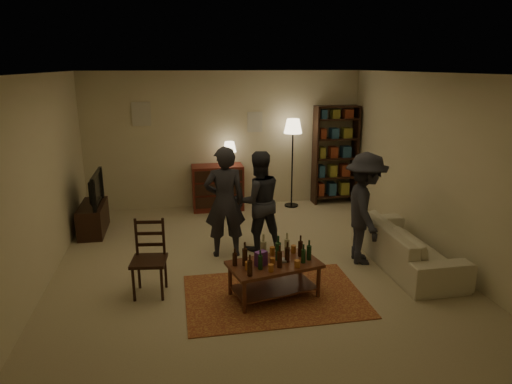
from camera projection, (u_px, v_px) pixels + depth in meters
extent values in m
plane|color=#C6B793|center=(251.00, 264.00, 6.65)|extent=(6.00, 6.00, 0.00)
plane|color=beige|center=(225.00, 140.00, 9.12)|extent=(5.50, 0.00, 5.50)
plane|color=beige|center=(38.00, 183.00, 5.80)|extent=(0.00, 6.00, 6.00)
plane|color=beige|center=(433.00, 166.00, 6.76)|extent=(0.00, 6.00, 6.00)
plane|color=beige|center=(318.00, 265.00, 3.44)|extent=(5.50, 0.00, 5.50)
plane|color=white|center=(250.00, 73.00, 5.92)|extent=(6.00, 6.00, 0.00)
cube|color=beige|center=(141.00, 114.00, 8.68)|extent=(0.35, 0.03, 0.45)
cube|color=beige|center=(255.00, 122.00, 9.11)|extent=(0.30, 0.03, 0.40)
cube|color=maroon|center=(274.00, 296.00, 5.73)|extent=(2.20, 1.50, 0.01)
cube|color=brown|center=(274.00, 264.00, 5.62)|extent=(1.21, 0.83, 0.04)
cube|color=brown|center=(274.00, 287.00, 5.70)|extent=(1.09, 0.71, 0.02)
cylinder|color=brown|center=(244.00, 298.00, 5.27)|extent=(0.05, 0.05, 0.41)
cylinder|color=brown|center=(318.00, 282.00, 5.65)|extent=(0.05, 0.05, 0.41)
cylinder|color=brown|center=(230.00, 280.00, 5.70)|extent=(0.05, 0.05, 0.41)
cylinder|color=brown|center=(300.00, 267.00, 6.08)|extent=(0.05, 0.05, 0.41)
cylinder|color=#C26E2C|center=(248.00, 266.00, 5.42)|extent=(0.07, 0.07, 0.10)
cylinder|color=#C26E2C|center=(271.00, 268.00, 5.37)|extent=(0.07, 0.07, 0.09)
cylinder|color=#C26E2C|center=(272.00, 251.00, 5.83)|extent=(0.07, 0.07, 0.11)
cylinder|color=#C26E2C|center=(297.00, 264.00, 5.48)|extent=(0.07, 0.07, 0.09)
cylinder|color=#C26E2C|center=(293.00, 249.00, 5.90)|extent=(0.07, 0.07, 0.10)
cylinder|color=#C26E2C|center=(272.00, 261.00, 5.57)|extent=(0.06, 0.06, 0.08)
cube|color=#683694|center=(260.00, 258.00, 5.54)|extent=(0.17, 0.15, 0.18)
cylinder|color=gray|center=(284.00, 261.00, 5.63)|extent=(0.12, 0.12, 0.03)
cube|color=black|center=(149.00, 261.00, 5.67)|extent=(0.47, 0.47, 0.04)
cylinder|color=black|center=(134.00, 285.00, 5.55)|extent=(0.04, 0.04, 0.44)
cylinder|color=black|center=(162.00, 284.00, 5.57)|extent=(0.04, 0.04, 0.44)
cylinder|color=black|center=(139.00, 272.00, 5.88)|extent=(0.04, 0.04, 0.44)
cylinder|color=black|center=(166.00, 272.00, 5.90)|extent=(0.04, 0.04, 0.44)
cube|color=black|center=(150.00, 236.00, 5.76)|extent=(0.34, 0.07, 0.50)
cube|color=black|center=(93.00, 218.00, 7.86)|extent=(0.40, 1.00, 0.50)
imported|color=black|center=(91.00, 189.00, 7.72)|extent=(0.13, 0.97, 0.56)
cube|color=maroon|center=(218.00, 187.00, 9.07)|extent=(1.00, 0.48, 0.90)
cube|color=black|center=(219.00, 202.00, 8.89)|extent=(0.92, 0.02, 0.22)
cube|color=black|center=(219.00, 189.00, 8.82)|extent=(0.92, 0.02, 0.22)
cube|color=black|center=(219.00, 176.00, 8.75)|extent=(0.92, 0.02, 0.22)
cylinder|color=black|center=(230.00, 164.00, 8.98)|extent=(0.12, 0.12, 0.04)
cylinder|color=black|center=(230.00, 157.00, 8.95)|extent=(0.02, 0.02, 0.22)
cone|color=#FFE5B2|center=(230.00, 147.00, 8.89)|extent=(0.26, 0.26, 0.20)
cube|color=black|center=(315.00, 156.00, 9.33)|extent=(0.04, 0.34, 2.00)
cube|color=black|center=(355.00, 155.00, 9.48)|extent=(0.04, 0.34, 2.00)
cube|color=black|center=(333.00, 195.00, 9.63)|extent=(0.90, 0.34, 0.03)
cube|color=black|center=(334.00, 177.00, 9.52)|extent=(0.90, 0.34, 0.03)
cube|color=black|center=(335.00, 158.00, 9.41)|extent=(0.90, 0.34, 0.03)
cube|color=black|center=(336.00, 139.00, 9.31)|extent=(0.90, 0.34, 0.03)
cube|color=black|center=(337.00, 119.00, 9.20)|extent=(0.90, 0.34, 0.03)
cube|color=black|center=(338.00, 106.00, 9.13)|extent=(0.90, 0.34, 0.03)
cube|color=maroon|center=(320.00, 189.00, 9.54)|extent=(0.12, 0.22, 0.26)
cube|color=#285278|center=(331.00, 189.00, 9.58)|extent=(0.15, 0.22, 0.26)
cube|color=olive|center=(344.00, 188.00, 9.63)|extent=(0.18, 0.22, 0.26)
cube|color=#285278|center=(321.00, 171.00, 9.43)|extent=(0.12, 0.22, 0.24)
cube|color=olive|center=(332.00, 170.00, 9.48)|extent=(0.15, 0.22, 0.24)
cube|color=maroon|center=(344.00, 170.00, 9.52)|extent=(0.18, 0.22, 0.24)
cube|color=olive|center=(321.00, 152.00, 9.33)|extent=(0.12, 0.22, 0.22)
cube|color=maroon|center=(333.00, 152.00, 9.37)|extent=(0.15, 0.22, 0.22)
cube|color=#285278|center=(345.00, 152.00, 9.42)|extent=(0.18, 0.22, 0.22)
cube|color=maroon|center=(322.00, 133.00, 9.22)|extent=(0.12, 0.22, 0.20)
cube|color=#285278|center=(334.00, 133.00, 9.27)|extent=(0.15, 0.22, 0.20)
cube|color=olive|center=(346.00, 133.00, 9.31)|extent=(0.18, 0.22, 0.20)
cube|color=#285278|center=(323.00, 114.00, 9.12)|extent=(0.12, 0.22, 0.18)
cube|color=olive|center=(335.00, 114.00, 9.16)|extent=(0.15, 0.22, 0.18)
cube|color=maroon|center=(348.00, 113.00, 9.21)|extent=(0.18, 0.22, 0.18)
cylinder|color=black|center=(291.00, 205.00, 9.38)|extent=(0.28, 0.28, 0.03)
cylinder|color=black|center=(292.00, 168.00, 9.17)|extent=(0.03, 0.03, 1.59)
cone|color=#FFE5B2|center=(293.00, 126.00, 8.94)|extent=(0.36, 0.36, 0.28)
imported|color=beige|center=(406.00, 245.00, 6.57)|extent=(0.81, 2.08, 0.61)
imported|color=#24242B|center=(225.00, 202.00, 6.76)|extent=(0.62, 0.41, 1.68)
imported|color=#282930|center=(258.00, 201.00, 7.01)|extent=(0.83, 0.69, 1.56)
imported|color=#25252C|center=(365.00, 209.00, 6.54)|extent=(0.79, 1.14, 1.63)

